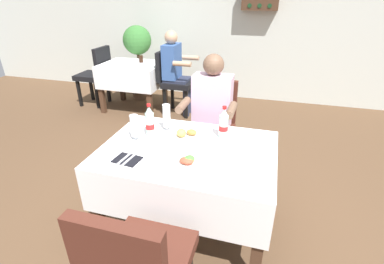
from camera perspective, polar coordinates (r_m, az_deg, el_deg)
ground_plane at (r=2.37m, az=-0.83°, el=-20.40°), size 11.00×11.00×0.00m
back_wall at (r=5.07m, az=11.43°, el=22.70°), size 11.00×0.12×2.87m
main_dining_table at (r=2.07m, az=-0.77°, el=-7.27°), size 1.23×0.89×0.74m
chair_far_diner_seat at (r=2.80m, az=4.16°, el=1.55°), size 0.44×0.50×0.97m
seated_diner_far at (r=2.64m, az=3.84°, el=3.67°), size 0.50×0.46×1.26m
plate_near_camera at (r=1.80m, az=-1.74°, el=-6.02°), size 0.23×0.23×0.06m
plate_far_diner at (r=2.12m, az=-1.46°, el=-0.68°), size 0.25×0.25×0.07m
beer_glass_left at (r=2.09m, az=-11.67°, el=1.04°), size 0.07×0.07×0.20m
beer_glass_middle at (r=2.20m, az=-5.22°, el=3.03°), size 0.07×0.07×0.22m
cola_bottle_primary at (r=2.09m, az=6.49°, el=1.58°), size 0.07×0.07×0.25m
cola_bottle_secondary at (r=2.12m, az=-8.62°, el=1.93°), size 0.07×0.07×0.27m
napkin_cutlery_set at (r=1.90m, az=-13.12°, el=-5.48°), size 0.18×0.19×0.01m
background_dining_table at (r=4.63m, az=-11.99°, el=11.22°), size 0.93×0.75×0.74m
background_chair_left at (r=4.97m, az=-19.07°, el=11.41°), size 0.50×0.44×0.97m
background_chair_right at (r=4.36m, az=-3.94°, el=10.81°), size 0.50×0.44×0.97m
background_patron at (r=4.31m, az=-3.38°, el=12.78°), size 0.46×0.50×1.26m
background_table_tumbler at (r=4.63m, az=-10.39°, el=14.49°), size 0.06×0.06×0.11m
potted_plant_corner at (r=5.10m, az=-10.95°, el=15.58°), size 0.48×0.48×1.26m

